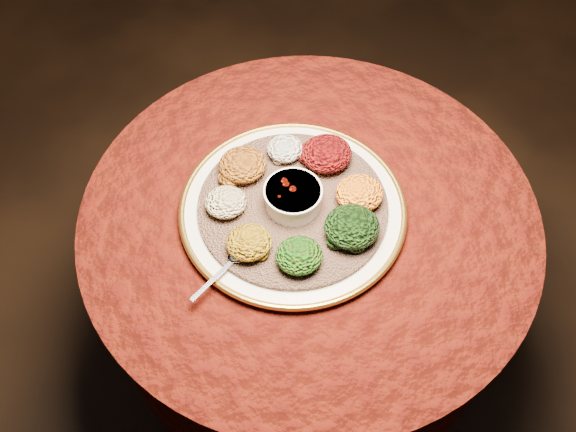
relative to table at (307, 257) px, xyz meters
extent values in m
plane|color=black|center=(0.00, 0.00, -0.55)|extent=(4.00, 4.00, 0.00)
cylinder|color=black|center=(0.00, 0.00, -0.53)|extent=(0.44, 0.44, 0.04)
cylinder|color=black|center=(0.00, 0.00, -0.21)|extent=(0.12, 0.12, 0.68)
cylinder|color=black|center=(0.00, 0.00, 0.15)|extent=(0.80, 0.80, 0.04)
cylinder|color=#390B04|center=(0.00, 0.00, 0.00)|extent=(0.93, 0.93, 0.34)
cylinder|color=#390B04|center=(0.00, 0.00, 0.17)|extent=(0.96, 0.96, 0.01)
cylinder|color=silver|center=(-0.03, 0.01, 0.19)|extent=(0.49, 0.49, 0.02)
torus|color=gold|center=(-0.03, 0.01, 0.20)|extent=(0.47, 0.47, 0.01)
cylinder|color=brown|center=(-0.03, 0.01, 0.20)|extent=(0.45, 0.45, 0.01)
cylinder|color=white|center=(-0.03, 0.01, 0.23)|extent=(0.11, 0.11, 0.05)
cylinder|color=white|center=(-0.03, 0.01, 0.25)|extent=(0.12, 0.12, 0.01)
cylinder|color=#620D04|center=(-0.03, 0.01, 0.25)|extent=(0.09, 0.09, 0.01)
ellipsoid|color=silver|center=(-0.17, -0.09, 0.21)|extent=(0.04, 0.03, 0.01)
cube|color=silver|center=(-0.23, -0.13, 0.21)|extent=(0.10, 0.07, 0.00)
ellipsoid|color=silver|center=(-0.01, 0.14, 0.23)|extent=(0.08, 0.07, 0.04)
ellipsoid|color=black|center=(0.07, 0.10, 0.23)|extent=(0.11, 0.10, 0.05)
ellipsoid|color=#C27E10|center=(0.10, -0.02, 0.23)|extent=(0.10, 0.09, 0.05)
ellipsoid|color=black|center=(0.06, -0.09, 0.23)|extent=(0.11, 0.10, 0.05)
ellipsoid|color=#8F3009|center=(-0.06, -0.13, 0.23)|extent=(0.09, 0.09, 0.04)
ellipsoid|color=#9D740D|center=(-0.14, -0.07, 0.23)|extent=(0.09, 0.09, 0.04)
ellipsoid|color=#720806|center=(-0.17, 0.03, 0.23)|extent=(0.08, 0.08, 0.04)
ellipsoid|color=#A05313|center=(-0.11, 0.12, 0.23)|extent=(0.10, 0.10, 0.05)
camera|label=1|loc=(-0.25, -0.73, 1.27)|focal=40.00mm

